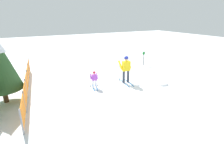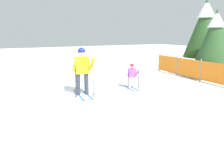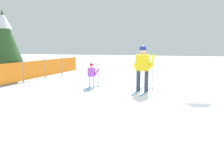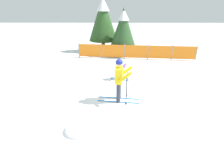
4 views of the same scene
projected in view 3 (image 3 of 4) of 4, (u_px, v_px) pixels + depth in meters
name	position (u px, v px, depth m)	size (l,w,h in m)	color
ground_plane	(142.00, 91.00, 8.44)	(60.00, 60.00, 0.00)	white
skier_adult	(143.00, 64.00, 8.23)	(1.68, 0.79, 1.74)	#1966B2
skier_child	(92.00, 73.00, 8.96)	(1.00, 0.51, 1.04)	#1966B2
safety_fence	(35.00, 70.00, 11.09)	(8.14, 0.80, 1.06)	gray
conifer_far	(3.00, 38.00, 10.35)	(1.84, 1.84, 3.41)	#4C3823
snow_mound	(197.00, 103.00, 6.64)	(0.97, 0.83, 0.39)	white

